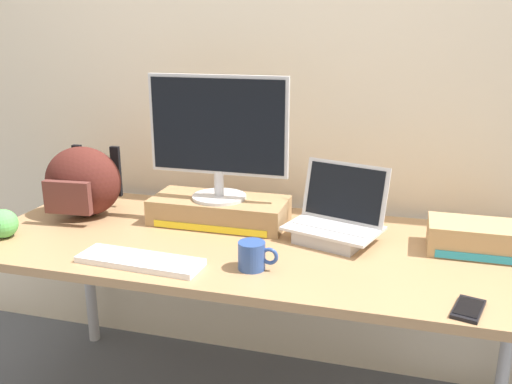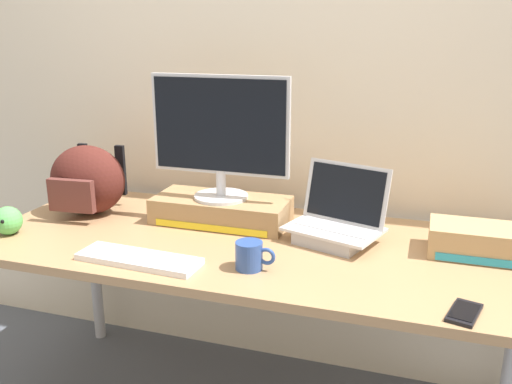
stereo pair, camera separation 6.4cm
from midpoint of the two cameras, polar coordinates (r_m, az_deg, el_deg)
name	(u,v)px [view 1 (the left image)]	position (r m, az deg, el deg)	size (l,w,h in m)	color
back_wall	(290,68)	(2.27, 2.70, 12.72)	(7.00, 0.10, 2.60)	beige
desk	(256,258)	(1.95, -0.95, -6.89)	(1.95, 0.80, 0.74)	#A87F56
toner_box_yellow	(219,211)	(2.09, -4.68, -1.93)	(0.51, 0.23, 0.10)	#9E7A51
desktop_monitor	(218,135)	(2.02, -4.89, 5.93)	(0.53, 0.20, 0.46)	silver
open_laptop	(335,226)	(1.93, 7.26, -3.53)	(0.36, 0.30, 0.26)	#ADADB2
external_keyboard	(140,260)	(1.79, -12.93, -6.92)	(0.41, 0.15, 0.02)	white
messenger_backpack	(83,182)	(2.26, -18.27, 0.99)	(0.32, 0.29, 0.28)	#4C1E19
coffee_mug	(253,256)	(1.70, -1.44, -6.61)	(0.13, 0.08, 0.09)	#2D4C93
cell_phone	(468,309)	(1.57, 20.04, -11.31)	(0.10, 0.15, 0.01)	black
plush_toy	(3,224)	(2.15, -25.50, -2.98)	(0.10, 0.10, 0.10)	#56B256
toner_box_cyan	(478,238)	(1.95, 21.16, -4.49)	(0.32, 0.18, 0.10)	tan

